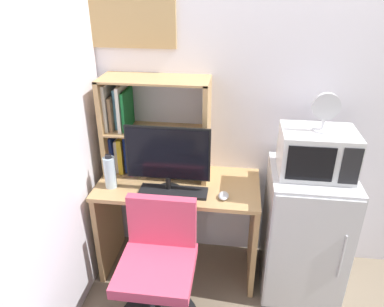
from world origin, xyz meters
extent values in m
cube|color=tan|center=(-0.98, -0.28, 0.75)|extent=(1.13, 0.56, 0.03)
cube|color=tan|center=(-1.53, -0.28, 0.37)|extent=(0.04, 0.51, 0.73)
cube|color=tan|center=(-0.43, -0.28, 0.37)|extent=(0.04, 0.51, 0.73)
cube|color=tan|center=(-1.51, -0.15, 1.12)|extent=(0.03, 0.30, 0.71)
cube|color=tan|center=(-0.80, -0.15, 1.12)|extent=(0.03, 0.30, 0.71)
cube|color=tan|center=(-1.16, -0.15, 1.46)|extent=(0.74, 0.30, 0.01)
cube|color=tan|center=(-1.16, -0.15, 1.10)|extent=(0.67, 0.30, 0.01)
cube|color=navy|center=(-1.48, -0.12, 0.90)|extent=(0.02, 0.21, 0.28)
cube|color=silver|center=(-1.45, -0.11, 0.89)|extent=(0.02, 0.18, 0.25)
cube|color=gold|center=(-1.42, -0.12, 0.90)|extent=(0.03, 0.21, 0.27)
cube|color=navy|center=(-1.38, -0.11, 0.90)|extent=(0.02, 0.17, 0.27)
cube|color=navy|center=(-1.36, -0.12, 0.91)|extent=(0.02, 0.19, 0.29)
cube|color=purple|center=(-1.33, -0.13, 0.89)|extent=(0.02, 0.23, 0.26)
cube|color=navy|center=(-1.31, -0.12, 0.89)|extent=(0.03, 0.22, 0.25)
cube|color=#197233|center=(-1.27, -0.12, 0.90)|extent=(0.02, 0.21, 0.28)
cube|color=brown|center=(-1.24, -0.13, 0.87)|extent=(0.04, 0.25, 0.21)
cube|color=silver|center=(-1.48, -0.13, 1.26)|extent=(0.02, 0.24, 0.32)
cube|color=brown|center=(-1.45, -0.13, 1.22)|extent=(0.02, 0.23, 0.24)
cube|color=teal|center=(-1.42, -0.11, 1.24)|extent=(0.04, 0.17, 0.28)
cube|color=silver|center=(-1.39, -0.13, 1.26)|extent=(0.02, 0.25, 0.32)
cube|color=#197233|center=(-1.36, -0.13, 1.24)|extent=(0.02, 0.24, 0.27)
cylinder|color=black|center=(-1.03, -0.39, 0.77)|extent=(0.17, 0.17, 0.02)
cylinder|color=black|center=(-1.03, -0.39, 0.82)|extent=(0.04, 0.04, 0.09)
cube|color=black|center=(-1.03, -0.39, 1.04)|extent=(0.56, 0.01, 0.37)
cube|color=black|center=(-1.03, -0.39, 1.04)|extent=(0.53, 0.02, 0.34)
cube|color=black|center=(-0.99, -0.41, 0.77)|extent=(0.46, 0.14, 0.02)
ellipsoid|color=silver|center=(-0.66, -0.43, 0.78)|extent=(0.07, 0.10, 0.03)
cylinder|color=silver|center=(-1.43, -0.39, 0.87)|extent=(0.08, 0.08, 0.22)
cylinder|color=black|center=(-1.43, -0.39, 1.00)|extent=(0.04, 0.04, 0.02)
cube|color=silver|center=(-0.10, -0.33, 0.47)|extent=(0.53, 0.55, 0.94)
cube|color=silver|center=(-0.10, -0.61, 0.47)|extent=(0.51, 0.01, 0.90)
cylinder|color=#B2B2B7|center=(0.09, -0.62, 0.52)|extent=(0.01, 0.01, 0.33)
cube|color=silver|center=(-0.10, -0.33, 1.08)|extent=(0.45, 0.33, 0.29)
cube|color=black|center=(-0.16, -0.50, 1.08)|extent=(0.27, 0.01, 0.22)
cube|color=black|center=(0.07, -0.50, 1.08)|extent=(0.11, 0.01, 0.23)
cylinder|color=silver|center=(-0.09, -0.33, 1.23)|extent=(0.11, 0.11, 0.01)
cylinder|color=silver|center=(-0.09, -0.33, 1.27)|extent=(0.02, 0.02, 0.07)
cylinder|color=silver|center=(-0.09, -0.34, 1.39)|extent=(0.16, 0.03, 0.16)
cylinder|color=black|center=(-1.04, -0.82, 0.23)|extent=(0.04, 0.04, 0.43)
cube|color=#D84766|center=(-1.04, -0.82, 0.47)|extent=(0.46, 0.46, 0.07)
cube|color=#D84766|center=(-1.04, -0.61, 0.68)|extent=(0.44, 0.06, 0.35)
cube|color=tan|center=(-1.34, -0.01, 1.87)|extent=(0.64, 0.02, 0.48)
camera|label=1|loc=(-0.60, -2.44, 2.07)|focal=33.90mm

